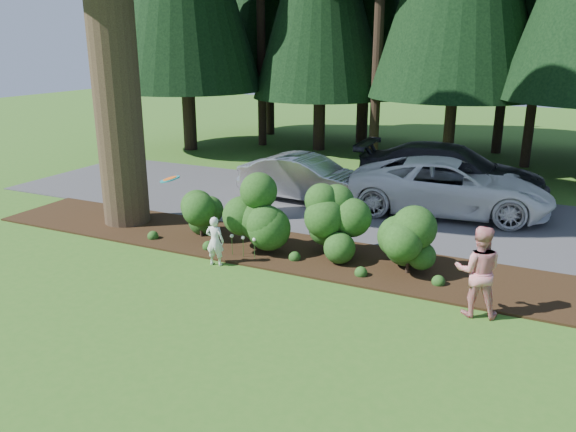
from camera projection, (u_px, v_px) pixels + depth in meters
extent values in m
plane|color=#31621C|center=(196.00, 302.00, 10.95)|extent=(80.00, 80.00, 0.00)
cube|color=black|center=(271.00, 248.00, 13.75)|extent=(16.00, 2.50, 0.05)
cube|color=#38383A|center=(333.00, 205.00, 17.42)|extent=(22.00, 6.00, 0.03)
sphere|color=#1D4013|center=(201.00, 214.00, 14.34)|extent=(1.08, 1.08, 1.08)
cylinder|color=black|center=(201.00, 232.00, 14.49)|extent=(0.08, 0.08, 0.30)
sphere|color=#1D4013|center=(259.00, 214.00, 13.35)|extent=(1.35, 1.35, 1.35)
cylinder|color=black|center=(259.00, 245.00, 13.58)|extent=(0.08, 0.08, 0.30)
sphere|color=#1D4013|center=(334.00, 225.00, 12.90)|extent=(1.26, 1.26, 1.26)
cylinder|color=black|center=(333.00, 253.00, 13.10)|extent=(0.08, 0.08, 0.30)
sphere|color=#1D4013|center=(409.00, 244.00, 12.03)|extent=(1.17, 1.17, 1.17)
cylinder|color=black|center=(407.00, 268.00, 12.19)|extent=(0.08, 0.08, 0.30)
cylinder|color=#1D4013|center=(232.00, 247.00, 13.20)|extent=(0.01, 0.01, 0.50)
sphere|color=white|center=(232.00, 236.00, 13.12)|extent=(0.09, 0.09, 0.09)
cylinder|color=#1D4013|center=(243.00, 249.00, 13.07)|extent=(0.01, 0.01, 0.50)
sphere|color=white|center=(243.00, 238.00, 12.99)|extent=(0.09, 0.09, 0.09)
cylinder|color=#1D4013|center=(255.00, 251.00, 12.95)|extent=(0.01, 0.01, 0.50)
sphere|color=white|center=(254.00, 240.00, 12.87)|extent=(0.09, 0.09, 0.09)
cylinder|color=black|center=(191.00, 41.00, 25.46)|extent=(0.50, 0.50, 9.80)
cylinder|color=black|center=(245.00, 49.00, 24.98)|extent=(0.50, 0.50, 9.10)
cylinder|color=black|center=(311.00, 32.00, 23.97)|extent=(0.50, 0.50, 10.50)
cylinder|color=black|center=(367.00, 55.00, 21.71)|extent=(0.50, 0.50, 8.75)
cylinder|color=black|center=(454.00, 21.00, 20.99)|extent=(0.50, 0.50, 11.20)
cylinder|color=black|center=(539.00, 46.00, 20.88)|extent=(0.50, 0.50, 9.45)
cylinder|color=black|center=(266.00, 27.00, 28.53)|extent=(0.50, 0.50, 11.20)
cylinder|color=black|center=(367.00, 33.00, 25.95)|extent=(0.50, 0.50, 10.50)
cylinder|color=black|center=(508.00, 15.00, 24.15)|extent=(0.50, 0.50, 11.90)
imported|color=#ADADB2|center=(306.00, 178.00, 17.69)|extent=(4.42, 1.80, 1.43)
imported|color=white|center=(450.00, 187.00, 16.35)|extent=(6.00, 3.29, 1.59)
imported|color=black|center=(450.00, 172.00, 17.89)|extent=(6.00, 2.56, 1.72)
imported|color=white|center=(215.00, 241.00, 12.61)|extent=(0.46, 0.34, 1.15)
imported|color=red|center=(478.00, 271.00, 10.22)|extent=(0.95, 0.80, 1.73)
cylinder|color=teal|center=(170.00, 179.00, 12.49)|extent=(0.46, 0.46, 0.17)
cylinder|color=#EF5A14|center=(170.00, 179.00, 12.48)|extent=(0.32, 0.32, 0.12)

